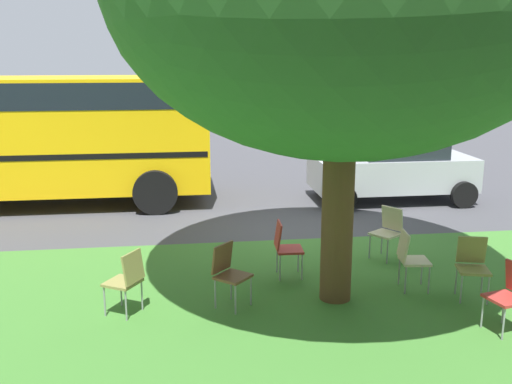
{
  "coord_description": "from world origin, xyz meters",
  "views": [
    {
      "loc": [
        2.34,
        10.5,
        3.39
      ],
      "look_at": [
        1.17,
        1.77,
        1.31
      ],
      "focal_mm": 41.2,
      "sensor_mm": 36.0,
      "label": 1
    }
  ],
  "objects": [
    {
      "name": "chair_3",
      "position": [
        1.71,
        2.99,
        0.52
      ],
      "size": [
        0.59,
        0.59,
        0.88
      ],
      "color": "brown",
      "rests_on": "ground"
    },
    {
      "name": "chair_5",
      "position": [
        3.07,
        3.08,
        0.52
      ],
      "size": [
        0.57,
        0.57,
        0.88
      ],
      "color": "olive",
      "rests_on": "ground"
    },
    {
      "name": "chair_2",
      "position": [
        -1.68,
        4.2,
        0.52
      ],
      "size": [
        0.51,
        0.5,
        0.88
      ],
      "color": "#B7332D",
      "rests_on": "ground"
    },
    {
      "name": "grass_verge",
      "position": [
        0.0,
        3.2,
        0.0
      ],
      "size": [
        48.0,
        6.0,
        0.01
      ],
      "primitive_type": "cube",
      "color": "#3D752D",
      "rests_on": "ground"
    },
    {
      "name": "parked_car",
      "position": [
        -2.64,
        -2.47,
        0.84
      ],
      "size": [
        3.7,
        1.92,
        1.65
      ],
      "color": "#ADB2B7",
      "rests_on": "ground"
    },
    {
      "name": "chair_7",
      "position": [
        -0.96,
        2.76,
        0.52
      ],
      "size": [
        0.47,
        0.46,
        0.88
      ],
      "color": "beige",
      "rests_on": "ground"
    },
    {
      "name": "ground",
      "position": [
        0.0,
        0.0,
        0.0
      ],
      "size": [
        80.0,
        80.0,
        0.0
      ],
      "primitive_type": "plane",
      "color": "#424247"
    },
    {
      "name": "chair_4",
      "position": [
        0.76,
        2.01,
        0.52
      ],
      "size": [
        0.44,
        0.44,
        0.88
      ],
      "color": "#B7332D",
      "rests_on": "ground"
    },
    {
      "name": "chair_6",
      "position": [
        -1.72,
        3.16,
        0.52
      ],
      "size": [
        0.51,
        0.51,
        0.88
      ],
      "color": "olive",
      "rests_on": "ground"
    },
    {
      "name": "chair_0",
      "position": [
        -1.12,
        1.4,
        0.52
      ],
      "size": [
        0.58,
        0.58,
        0.88
      ],
      "color": "beige",
      "rests_on": "ground"
    }
  ]
}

